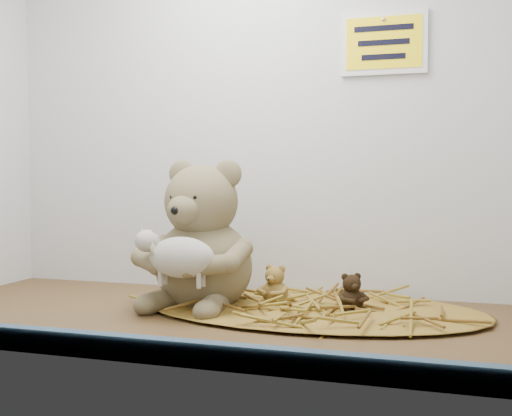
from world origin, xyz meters
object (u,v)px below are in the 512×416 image
(main_teddy, at_px, (203,234))
(mini_teddy_brown, at_px, (351,290))
(toy_lamb, at_px, (182,257))
(mini_teddy_tan, at_px, (275,283))

(main_teddy, relative_size, mini_teddy_brown, 4.15)
(main_teddy, xyz_separation_m, toy_lamb, (-0.00, -0.11, -0.03))
(main_teddy, relative_size, toy_lamb, 1.80)
(toy_lamb, distance_m, mini_teddy_brown, 0.33)
(mini_teddy_brown, bearing_deg, mini_teddy_tan, 140.93)
(main_teddy, height_order, toy_lamb, main_teddy)
(toy_lamb, bearing_deg, main_teddy, 90.00)
(mini_teddy_tan, bearing_deg, toy_lamb, -122.49)
(mini_teddy_brown, bearing_deg, main_teddy, 150.64)
(main_teddy, xyz_separation_m, mini_teddy_tan, (0.14, 0.03, -0.10))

